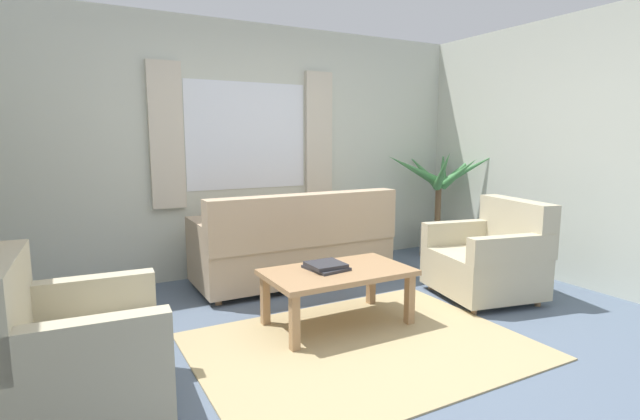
{
  "coord_description": "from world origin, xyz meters",
  "views": [
    {
      "loc": [
        -1.75,
        -2.61,
        1.44
      ],
      "look_at": [
        0.05,
        0.7,
        0.86
      ],
      "focal_mm": 26.86,
      "sensor_mm": 36.0,
      "label": 1
    }
  ],
  "objects_px": {
    "couch": "(295,247)",
    "book_stack_on_table": "(326,266)",
    "armchair_right": "(490,258)",
    "coffee_table": "(338,277)",
    "potted_plant": "(439,209)",
    "armchair_left": "(68,353)"
  },
  "relations": [
    {
      "from": "armchair_right",
      "to": "potted_plant",
      "type": "bearing_deg",
      "value": 166.25
    },
    {
      "from": "couch",
      "to": "potted_plant",
      "type": "relative_size",
      "value": 1.43
    },
    {
      "from": "armchair_left",
      "to": "potted_plant",
      "type": "relative_size",
      "value": 0.67
    },
    {
      "from": "couch",
      "to": "coffee_table",
      "type": "distance_m",
      "value": 1.13
    },
    {
      "from": "book_stack_on_table",
      "to": "potted_plant",
      "type": "xyz_separation_m",
      "value": [
        2.25,
        1.23,
        0.12
      ]
    },
    {
      "from": "armchair_left",
      "to": "coffee_table",
      "type": "height_order",
      "value": "armchair_left"
    },
    {
      "from": "couch",
      "to": "book_stack_on_table",
      "type": "bearing_deg",
      "value": 76.91
    },
    {
      "from": "couch",
      "to": "potted_plant",
      "type": "xyz_separation_m",
      "value": [
        2.01,
        0.17,
        0.22
      ]
    },
    {
      "from": "couch",
      "to": "coffee_table",
      "type": "height_order",
      "value": "couch"
    },
    {
      "from": "armchair_right",
      "to": "coffee_table",
      "type": "bearing_deg",
      "value": -81.67
    },
    {
      "from": "armchair_right",
      "to": "coffee_table",
      "type": "distance_m",
      "value": 1.55
    },
    {
      "from": "armchair_left",
      "to": "book_stack_on_table",
      "type": "bearing_deg",
      "value": -71.59
    },
    {
      "from": "couch",
      "to": "armchair_right",
      "type": "relative_size",
      "value": 1.93
    },
    {
      "from": "couch",
      "to": "armchair_right",
      "type": "xyz_separation_m",
      "value": [
        1.37,
        -1.19,
        -0.01
      ]
    },
    {
      "from": "armchair_left",
      "to": "armchair_right",
      "type": "bearing_deg",
      "value": -80.82
    },
    {
      "from": "armchair_left",
      "to": "potted_plant",
      "type": "bearing_deg",
      "value": -63.48
    },
    {
      "from": "armchair_right",
      "to": "potted_plant",
      "type": "height_order",
      "value": "potted_plant"
    },
    {
      "from": "armchair_right",
      "to": "potted_plant",
      "type": "distance_m",
      "value": 1.53
    },
    {
      "from": "couch",
      "to": "armchair_right",
      "type": "height_order",
      "value": "couch"
    },
    {
      "from": "armchair_left",
      "to": "armchair_right",
      "type": "height_order",
      "value": "same"
    },
    {
      "from": "armchair_right",
      "to": "coffee_table",
      "type": "height_order",
      "value": "armchair_right"
    },
    {
      "from": "coffee_table",
      "to": "potted_plant",
      "type": "distance_m",
      "value": 2.55
    }
  ]
}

